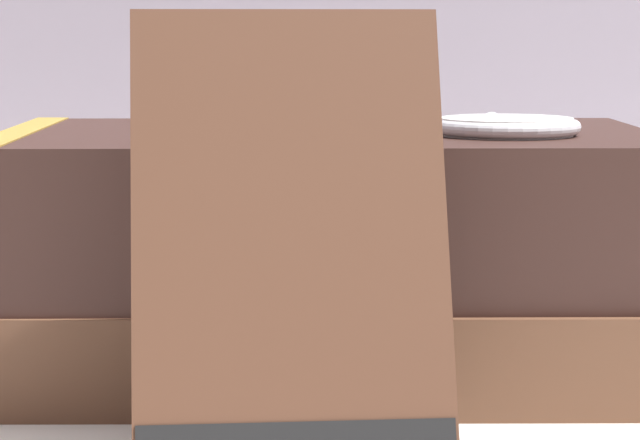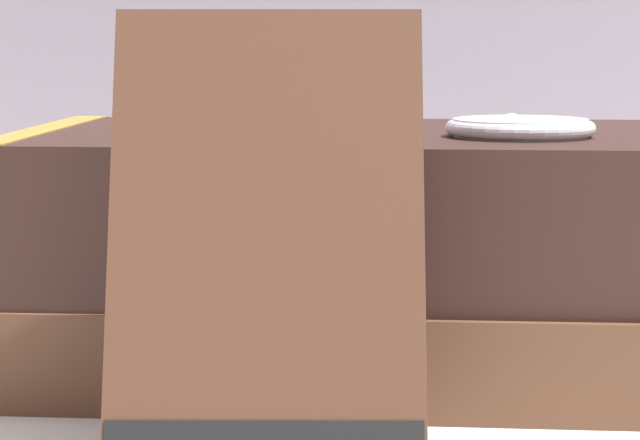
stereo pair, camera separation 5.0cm
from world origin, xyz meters
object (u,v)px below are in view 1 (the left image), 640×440
(book_leaning_front, at_px, (302,258))
(reading_glasses, at_px, (131,297))
(book_flat_bottom, at_px, (321,323))
(pocket_watch, at_px, (517,126))
(book_flat_top, at_px, (323,205))

(book_leaning_front, height_order, reading_glasses, book_leaning_front)
(book_flat_bottom, xyz_separation_m, book_leaning_front, (-0.02, -0.12, 0.04))
(pocket_watch, xyz_separation_m, reading_glasses, (-0.13, 0.16, -0.09))
(book_flat_top, bearing_deg, reading_glasses, 122.27)
(book_flat_bottom, bearing_deg, book_flat_top, -25.97)
(book_flat_top, relative_size, pocket_watch, 4.48)
(book_flat_bottom, relative_size, reading_glasses, 2.51)
(pocket_watch, bearing_deg, book_flat_bottom, 158.16)
(pocket_watch, bearing_deg, book_flat_top, 158.24)
(book_flat_top, distance_m, book_leaning_front, 0.12)
(pocket_watch, height_order, reading_glasses, pocket_watch)
(book_leaning_front, xyz_separation_m, pocket_watch, (0.08, 0.09, 0.03))
(book_flat_top, bearing_deg, pocket_watch, -17.27)
(pocket_watch, distance_m, reading_glasses, 0.23)
(reading_glasses, bearing_deg, book_flat_top, -71.03)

